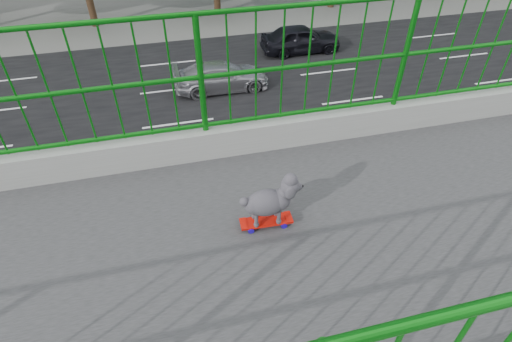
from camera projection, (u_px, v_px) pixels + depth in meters
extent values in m
cube|color=black|center=(178.00, 124.00, 17.24)|extent=(18.00, 90.00, 0.02)
cube|color=#2D2D2F|center=(238.00, 282.00, 3.24)|extent=(3.00, 24.00, 0.50)
cube|color=gray|center=(207.00, 142.00, 4.02)|extent=(0.20, 24.00, 0.30)
cylinder|color=#0B6A10|center=(195.00, 14.00, 3.22)|extent=(0.04, 24.00, 0.04)
cylinder|color=#0B6A10|center=(201.00, 77.00, 3.58)|extent=(0.04, 24.00, 0.04)
cylinder|color=#0B6A10|center=(201.00, 77.00, 3.58)|extent=(0.06, 0.06, 1.10)
cylinder|color=black|center=(90.00, 4.00, 25.17)|extent=(0.44, 0.44, 2.73)
cube|color=red|center=(266.00, 221.00, 3.34)|extent=(0.15, 0.44, 0.01)
cube|color=#99999E|center=(250.00, 225.00, 3.33)|extent=(0.08, 0.03, 0.02)
cylinder|color=#1C08B3|center=(248.00, 221.00, 3.38)|extent=(0.03, 0.05, 0.05)
sphere|color=yellow|center=(248.00, 221.00, 3.38)|extent=(0.02, 0.02, 0.02)
cylinder|color=#1C08B3|center=(251.00, 230.00, 3.29)|extent=(0.03, 0.05, 0.05)
sphere|color=yellow|center=(251.00, 230.00, 3.29)|extent=(0.02, 0.02, 0.02)
cube|color=#99999E|center=(282.00, 220.00, 3.37)|extent=(0.08, 0.03, 0.02)
cylinder|color=#1C08B3|center=(281.00, 216.00, 3.42)|extent=(0.03, 0.05, 0.05)
sphere|color=yellow|center=(281.00, 216.00, 3.42)|extent=(0.02, 0.02, 0.02)
cylinder|color=#1C08B3|center=(284.00, 225.00, 3.34)|extent=(0.03, 0.05, 0.05)
sphere|color=yellow|center=(284.00, 225.00, 3.34)|extent=(0.02, 0.02, 0.02)
ellipsoid|color=#2D2A2F|center=(267.00, 202.00, 3.20)|extent=(0.22, 0.34, 0.22)
sphere|color=#2D2A2F|center=(290.00, 186.00, 3.14)|extent=(0.15, 0.15, 0.15)
sphere|color=black|center=(302.00, 186.00, 3.17)|extent=(0.03, 0.03, 0.03)
sphere|color=#2D2A2F|center=(244.00, 202.00, 3.15)|extent=(0.07, 0.07, 0.07)
cylinder|color=#2D2A2F|center=(276.00, 209.00, 3.34)|extent=(0.03, 0.03, 0.14)
cylinder|color=#2D2A2F|center=(279.00, 217.00, 3.27)|extent=(0.03, 0.03, 0.14)
cylinder|color=#2D2A2F|center=(254.00, 212.00, 3.31)|extent=(0.03, 0.03, 0.14)
cylinder|color=#2D2A2F|center=(256.00, 220.00, 3.24)|extent=(0.03, 0.03, 0.14)
imported|color=#B50716|center=(388.00, 135.00, 15.38)|extent=(1.49, 4.28, 1.41)
imported|color=#A3A3A8|center=(222.00, 76.00, 19.21)|extent=(1.82, 4.48, 1.30)
imported|color=black|center=(301.00, 39.00, 22.47)|extent=(1.76, 4.38, 1.49)
imported|color=black|center=(151.00, 241.00, 11.27)|extent=(1.67, 4.78, 1.58)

